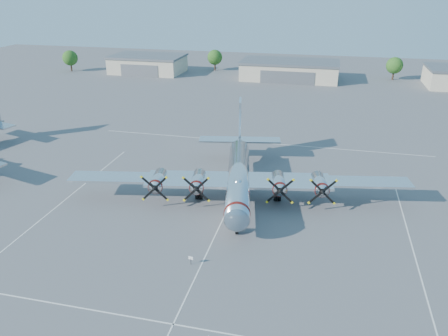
% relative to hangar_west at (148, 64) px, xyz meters
% --- Properties ---
extents(ground, '(260.00, 260.00, 0.00)m').
position_rel_hangar_west_xyz_m(ground, '(45.00, -81.96, -2.71)').
color(ground, '#58585A').
rests_on(ground, ground).
extents(parking_lines, '(60.00, 50.08, 0.01)m').
position_rel_hangar_west_xyz_m(parking_lines, '(45.00, -83.71, -2.71)').
color(parking_lines, silver).
rests_on(parking_lines, ground).
extents(hangar_west, '(22.60, 14.60, 5.40)m').
position_rel_hangar_west_xyz_m(hangar_west, '(0.00, 0.00, 0.00)').
color(hangar_west, '#BFB198').
rests_on(hangar_west, ground).
extents(hangar_center, '(28.60, 14.60, 5.40)m').
position_rel_hangar_west_xyz_m(hangar_center, '(45.00, -0.00, -0.00)').
color(hangar_center, '#BFB198').
rests_on(hangar_center, ground).
extents(tree_far_west, '(4.80, 4.80, 6.64)m').
position_rel_hangar_west_xyz_m(tree_far_west, '(-25.00, -3.96, 1.51)').
color(tree_far_west, '#382619').
rests_on(tree_far_west, ground).
extents(tree_west, '(4.80, 4.80, 6.64)m').
position_rel_hangar_west_xyz_m(tree_west, '(20.00, 8.04, 1.51)').
color(tree_west, '#382619').
rests_on(tree_west, ground).
extents(tree_east, '(4.80, 4.80, 6.64)m').
position_rel_hangar_west_xyz_m(tree_east, '(75.00, 6.04, 1.51)').
color(tree_east, '#382619').
rests_on(tree_east, ground).
extents(main_bomber_b29, '(49.83, 38.51, 9.93)m').
position_rel_hangar_west_xyz_m(main_bomber_b29, '(45.42, -77.93, -2.71)').
color(main_bomber_b29, white).
rests_on(main_bomber_b29, ground).
extents(info_placard, '(0.50, 0.11, 0.96)m').
position_rel_hangar_west_xyz_m(info_placard, '(43.91, -95.31, -2.04)').
color(info_placard, black).
rests_on(info_placard, ground).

